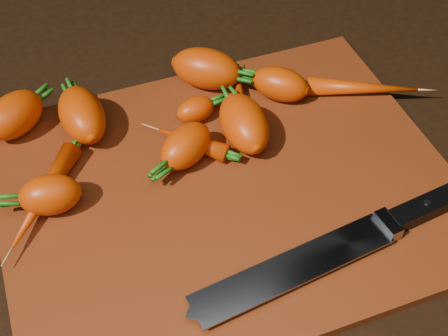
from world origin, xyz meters
name	(u,v)px	position (x,y,z in m)	size (l,w,h in m)	color
ground	(227,195)	(0.00, 0.00, -0.01)	(2.00, 2.00, 0.01)	black
cutting_board	(227,188)	(0.00, 0.00, 0.01)	(0.50, 0.40, 0.01)	#63250C
carrot_0	(15,115)	(-0.20, 0.17, 0.04)	(0.08, 0.05, 0.05)	#CC3600
carrot_1	(50,195)	(-0.19, 0.04, 0.03)	(0.07, 0.04, 0.04)	#CC3600
carrot_2	(206,69)	(0.04, 0.17, 0.04)	(0.09, 0.05, 0.05)	#CC3600
carrot_3	(244,123)	(0.04, 0.06, 0.04)	(0.09, 0.05, 0.05)	#CC3600
carrot_4	(186,146)	(-0.03, 0.05, 0.03)	(0.07, 0.04, 0.04)	#CC3600
carrot_5	(196,110)	(0.00, 0.11, 0.03)	(0.05, 0.03, 0.03)	#CC3600
carrot_6	(280,84)	(0.11, 0.11, 0.03)	(0.07, 0.04, 0.04)	#CC3600
carrot_7	(239,102)	(0.06, 0.11, 0.02)	(0.11, 0.02, 0.02)	#CC3600
carrot_8	(362,88)	(0.21, 0.08, 0.02)	(0.14, 0.02, 0.02)	#CC3600
carrot_9	(192,142)	(-0.02, 0.07, 0.02)	(0.09, 0.02, 0.02)	#CC3600
carrot_10	(44,195)	(-0.19, 0.05, 0.02)	(0.14, 0.02, 0.02)	#CC3600
carrot_11	(82,115)	(-0.13, 0.14, 0.04)	(0.09, 0.05, 0.05)	#CC3600
knife	(312,260)	(0.04, -0.13, 0.02)	(0.35, 0.07, 0.02)	gray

